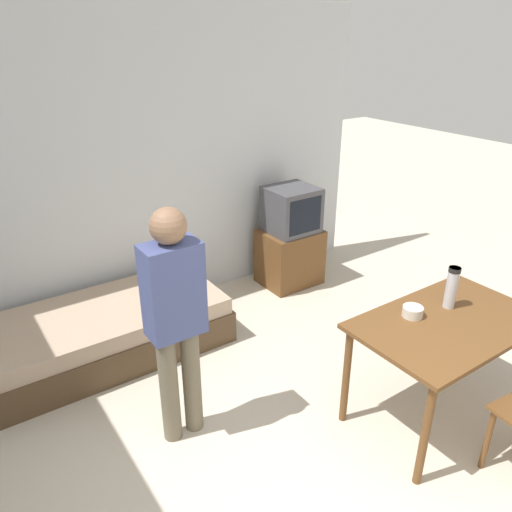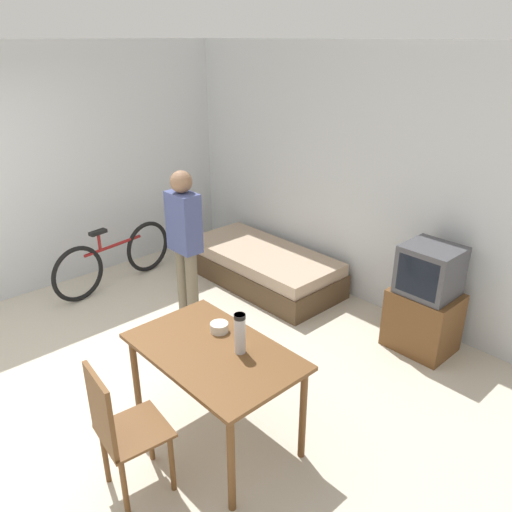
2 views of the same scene
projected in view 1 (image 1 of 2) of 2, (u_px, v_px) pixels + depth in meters
name	position (u px, v px, depth m)	size (l,w,h in m)	color
wall_back	(117.00, 172.00, 4.23)	(5.13, 0.06, 2.70)	silver
daybed	(108.00, 331.00, 4.08)	(1.93, 0.90, 0.42)	#4C3823
tv	(290.00, 239.00, 5.11)	(0.59, 0.47, 1.04)	brown
dining_table	(447.00, 333.00, 3.22)	(1.23, 0.76, 0.76)	brown
person_standing	(175.00, 314.00, 2.97)	(0.34, 0.21, 1.58)	#6B604C
thermos_flask	(452.00, 286.00, 3.28)	(0.08, 0.08, 0.29)	#B7B7BC
mate_bowl	(413.00, 312.00, 3.22)	(0.13, 0.13, 0.07)	beige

